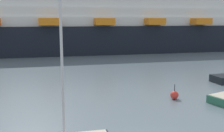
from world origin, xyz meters
The scene contains 2 objects.
channel_buoy_1 centered at (5.29, 8.06, 0.37)m, with size 0.74×0.74×1.35m.
cruise_ship centered at (-5.80, 45.50, 5.21)m, with size 103.80×17.13×16.48m.
Camera 1 is at (-5.26, -13.31, 7.04)m, focal length 43.05 mm.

